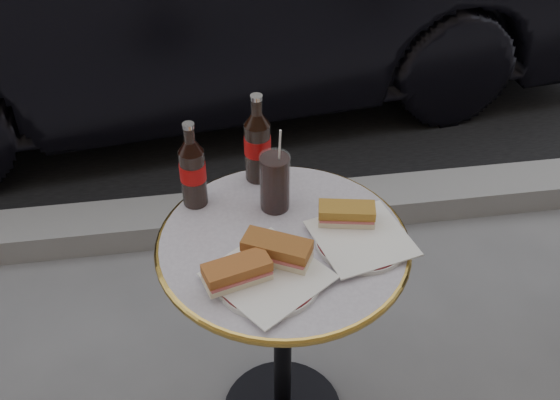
{
  "coord_description": "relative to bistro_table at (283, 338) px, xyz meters",
  "views": [
    {
      "loc": [
        -0.19,
        -1.23,
        1.89
      ],
      "look_at": [
        0.0,
        0.05,
        0.82
      ],
      "focal_mm": 45.0,
      "sensor_mm": 36.0,
      "label": 1
    }
  ],
  "objects": [
    {
      "name": "sandwich_right",
      "position": [
        0.16,
        0.03,
        0.4
      ],
      "size": [
        0.15,
        0.09,
        0.05
      ],
      "primitive_type": "cube",
      "rotation": [
        0.0,
        0.0,
        -0.19
      ],
      "color": "#AA772B",
      "rests_on": "plate_right"
    },
    {
      "name": "sandwich_left_a",
      "position": [
        -0.12,
        -0.13,
        0.41
      ],
      "size": [
        0.16,
        0.11,
        0.05
      ],
      "primitive_type": "cube",
      "rotation": [
        0.0,
        0.0,
        0.28
      ],
      "color": "#A25A29",
      "rests_on": "plate_left"
    },
    {
      "name": "plate_left",
      "position": [
        -0.05,
        -0.13,
        0.37
      ],
      "size": [
        0.32,
        0.32,
        0.01
      ],
      "primitive_type": "cylinder",
      "rotation": [
        0.0,
        0.0,
        0.44
      ],
      "color": "silver",
      "rests_on": "bistro_table"
    },
    {
      "name": "sandwich_left_b",
      "position": [
        -0.03,
        -0.08,
        0.41
      ],
      "size": [
        0.17,
        0.14,
        0.05
      ],
      "primitive_type": "cube",
      "rotation": [
        0.0,
        0.0,
        -0.49
      ],
      "color": "#935525",
      "rests_on": "plate_left"
    },
    {
      "name": "bistro_table",
      "position": [
        0.0,
        0.0,
        0.0
      ],
      "size": [
        0.62,
        0.62,
        0.73
      ],
      "primitive_type": null,
      "color": "#BAB2C4",
      "rests_on": "ground"
    },
    {
      "name": "curb",
      "position": [
        0.0,
        0.9,
        -0.32
      ],
      "size": [
        40.0,
        0.2,
        0.12
      ],
      "primitive_type": "cube",
      "color": "gray",
      "rests_on": "ground"
    },
    {
      "name": "plate_right",
      "position": [
        0.19,
        -0.03,
        0.37
      ],
      "size": [
        0.24,
        0.24,
        0.01
      ],
      "primitive_type": "cylinder",
      "rotation": [
        0.0,
        0.0,
        0.06
      ],
      "color": "silver",
      "rests_on": "bistro_table"
    },
    {
      "name": "cola_bottle_left",
      "position": [
        -0.2,
        0.18,
        0.49
      ],
      "size": [
        0.09,
        0.09,
        0.24
      ],
      "primitive_type": null,
      "rotation": [
        0.0,
        0.0,
        0.37
      ],
      "color": "black",
      "rests_on": "bistro_table"
    },
    {
      "name": "cola_bottle_right",
      "position": [
        -0.03,
        0.26,
        0.49
      ],
      "size": [
        0.08,
        0.08,
        0.26
      ],
      "primitive_type": null,
      "rotation": [
        0.0,
        0.0,
        0.17
      ],
      "color": "black",
      "rests_on": "bistro_table"
    },
    {
      "name": "cola_glass",
      "position": [
        -0.0,
        0.13,
        0.45
      ],
      "size": [
        0.1,
        0.1,
        0.16
      ],
      "primitive_type": "cylinder",
      "rotation": [
        0.0,
        0.0,
        0.28
      ],
      "color": "black",
      "rests_on": "bistro_table"
    }
  ]
}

